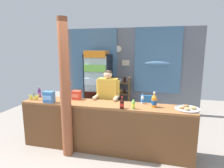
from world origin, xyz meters
name	(u,v)px	position (x,y,z in m)	size (l,w,h in m)	color
ground_plane	(112,133)	(0.00, 1.19, 0.00)	(7.74, 7.74, 0.00)	gray
back_wall_curtained	(125,69)	(-0.01, 3.02, 1.39)	(4.63, 0.22, 2.69)	slate
stall_counter	(103,124)	(0.02, 0.34, 0.60)	(3.40, 0.54, 0.97)	#935B33
timber_post	(65,93)	(-0.62, 0.10, 1.24)	(0.22, 0.20, 2.59)	#995133
drink_fridge	(98,80)	(-0.77, 2.48, 1.09)	(0.77, 0.66, 1.99)	black
bottle_shelf_rack	(122,94)	(-0.04, 2.69, 0.62)	(0.48, 0.28, 1.18)	brown
plastic_lawn_chair	(148,108)	(0.80, 1.91, 0.49)	(0.47, 0.47, 0.86)	#3884D6
shopkeeper	(108,96)	(-0.04, 0.94, 1.00)	(0.53, 0.42, 1.58)	#28282D
soda_bottle_orange_soda	(154,101)	(0.98, 0.47, 1.09)	(0.10, 0.10, 0.29)	orange
soda_bottle_lime_soda	(133,104)	(0.62, 0.27, 1.06)	(0.06, 0.06, 0.22)	#75C64C
soda_bottle_water	(142,99)	(0.75, 0.64, 1.06)	(0.06, 0.06, 0.21)	silver
soda_bottle_grape_soda	(39,92)	(-1.55, 0.61, 1.07)	(0.07, 0.07, 0.25)	#56286B
soda_bottle_cola	(122,103)	(0.41, 0.25, 1.06)	(0.08, 0.08, 0.22)	black
snack_box_crackers	(76,95)	(-0.65, 0.63, 1.06)	(0.17, 0.15, 0.19)	#E5422D
snack_box_biscuit	(49,97)	(-1.09, 0.27, 1.08)	(0.21, 0.14, 0.23)	#3D75B7
pastry_tray	(187,109)	(1.56, 0.46, 0.99)	(0.43, 0.43, 0.07)	#BCBCC1
banana_bunch	(34,97)	(-1.51, 0.36, 1.03)	(0.27, 0.07, 0.16)	#DBCC42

